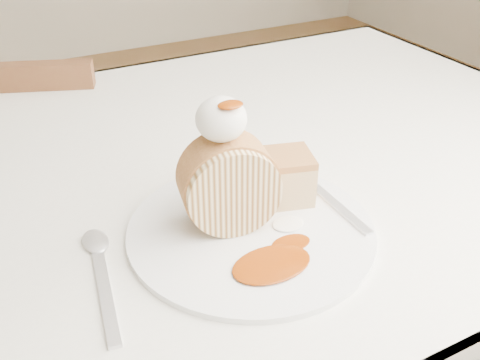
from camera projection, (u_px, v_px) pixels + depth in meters
table at (195, 209)px, 0.86m from camera, size 1.40×0.90×0.75m
chair_far at (37, 189)px, 1.28m from camera, size 0.49×0.49×0.80m
plate at (251, 229)px, 0.66m from camera, size 0.38×0.38×0.01m
roulade_slice at (229, 184)px, 0.63m from camera, size 0.12×0.08×0.11m
cake_chunk at (285, 180)px, 0.70m from camera, size 0.08×0.08×0.06m
whipped_cream at (221, 119)px, 0.60m from camera, size 0.06×0.06×0.05m
caramel_drizzle at (230, 99)px, 0.57m from camera, size 0.03×0.02×0.01m
caramel_pool at (272, 264)px, 0.59m from camera, size 0.11×0.08×0.00m
fork at (338, 207)px, 0.69m from camera, size 0.03×0.18×0.00m
spoon at (106, 296)px, 0.56m from camera, size 0.05×0.18×0.00m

